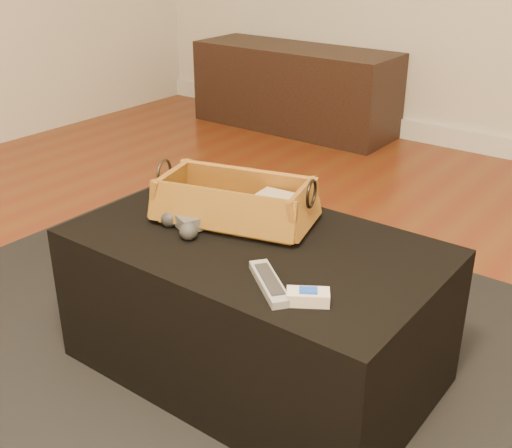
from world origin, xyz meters
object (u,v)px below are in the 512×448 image
Objects in this scene: media_cabinet at (295,88)px; tv_remote at (225,213)px; wicker_basket at (235,204)px; game_controller at (182,224)px; ottoman at (255,306)px; silver_remote at (269,283)px; cream_gadget at (308,297)px.

tv_remote is (1.19, -2.13, 0.20)m from media_cabinet.
wicker_basket reaches higher than media_cabinet.
tv_remote is 1.48× the size of game_controller.
game_controller is (-0.19, -0.08, 0.23)m from ottoman.
tv_remote is at bearing -60.83° from media_cabinet.
silver_remote is at bearing -14.85° from game_controller.
tv_remote is 2.22× the size of cream_gadget.
silver_remote is at bearing -44.88° from ottoman.
media_cabinet is 2.67× the size of wicker_basket.
ottoman is at bearing 22.85° from game_controller.
silver_remote is (0.18, -0.18, 0.22)m from ottoman.
media_cabinet is at bearing 122.60° from silver_remote.
ottoman is 6.24× the size of game_controller.
cream_gadget is at bearing -32.31° from ottoman.
wicker_basket reaches higher than cream_gadget.
media_cabinet is at bearing 97.81° from tv_remote.
game_controller is at bearing -63.23° from media_cabinet.
silver_remote is at bearing 177.09° from cream_gadget.
tv_remote is at bearing 152.07° from cream_gadget.
media_cabinet reaches higher than ottoman.
cream_gadget is (0.41, -0.25, -0.04)m from wicker_basket.
cream_gadget is (1.61, -2.36, 0.19)m from media_cabinet.
game_controller is (1.14, -2.25, 0.20)m from media_cabinet.
tv_remote is 0.48× the size of wicker_basket.
ottoman is (1.33, -2.17, -0.04)m from media_cabinet.
media_cabinet is 2.44m from wicker_basket.
ottoman is 5.34× the size of silver_remote.
ottoman is 0.33m from silver_remote.
silver_remote is 1.75× the size of cream_gadget.
tv_remote is 0.13m from game_controller.
media_cabinet is at bearing 119.78° from wicker_basket.
wicker_basket is (0.02, 0.02, 0.02)m from tv_remote.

